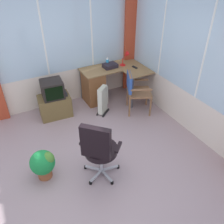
# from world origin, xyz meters

# --- Properties ---
(ground) EXTENTS (5.10, 5.33, 0.06)m
(ground) POSITION_xyz_m (0.00, 0.00, -0.03)
(ground) COLOR #A08A8F
(north_window_panel) EXTENTS (4.10, 0.07, 2.56)m
(north_window_panel) POSITION_xyz_m (0.00, 2.19, 1.28)
(north_window_panel) COLOR silver
(north_window_panel) RESTS_ON ground
(east_window_panel) EXTENTS (0.07, 4.33, 2.56)m
(east_window_panel) POSITION_xyz_m (2.08, 0.00, 1.28)
(east_window_panel) COLOR silver
(east_window_panel) RESTS_ON ground
(curtain_corner) EXTENTS (0.30, 0.09, 2.46)m
(curtain_corner) POSITION_xyz_m (1.95, 2.06, 1.23)
(curtain_corner) COLOR #B23E25
(curtain_corner) RESTS_ON ground
(desk) EXTENTS (1.39, 0.99, 0.76)m
(desk) POSITION_xyz_m (0.95, 1.84, 0.42)
(desk) COLOR olive
(desk) RESTS_ON ground
(desk_lamp) EXTENTS (0.23, 0.20, 0.34)m
(desk_lamp) POSITION_xyz_m (1.68, 1.76, 0.98)
(desk_lamp) COLOR red
(desk_lamp) RESTS_ON desk
(tv_remote) EXTENTS (0.06, 0.15, 0.02)m
(tv_remote) POSITION_xyz_m (1.78, 1.57, 0.77)
(tv_remote) COLOR black
(tv_remote) RESTS_ON desk
(spray_bottle) EXTENTS (0.06, 0.06, 0.22)m
(spray_bottle) POSITION_xyz_m (1.28, 1.95, 0.87)
(spray_bottle) COLOR #38ABE2
(spray_bottle) RESTS_ON desk
(paper_tray) EXTENTS (0.31, 0.24, 0.09)m
(paper_tray) POSITION_xyz_m (1.29, 1.84, 0.81)
(paper_tray) COLOR #272028
(paper_tray) RESTS_ON desk
(wooden_armchair) EXTENTS (0.64, 0.64, 0.89)m
(wooden_armchair) POSITION_xyz_m (1.46, 1.09, 0.57)
(wooden_armchair) COLOR brown
(wooden_armchair) RESTS_ON ground
(office_chair) EXTENTS (0.61, 0.60, 1.05)m
(office_chair) POSITION_xyz_m (0.02, -0.23, 0.60)
(office_chair) COLOR #B7B7BF
(office_chair) RESTS_ON ground
(tv_on_stand) EXTENTS (0.68, 0.49, 0.81)m
(tv_on_stand) POSITION_xyz_m (-0.08, 1.72, 0.36)
(tv_on_stand) COLOR brown
(tv_on_stand) RESTS_ON ground
(space_heater) EXTENTS (0.35, 0.33, 0.63)m
(space_heater) POSITION_xyz_m (0.86, 1.34, 0.32)
(space_heater) COLOR silver
(space_heater) RESTS_ON ground
(potted_plant) EXTENTS (0.38, 0.38, 0.49)m
(potted_plant) POSITION_xyz_m (-0.73, 0.18, 0.29)
(potted_plant) COLOR brown
(potted_plant) RESTS_ON ground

